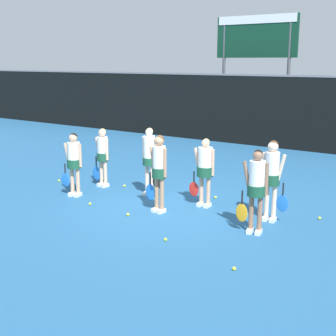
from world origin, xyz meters
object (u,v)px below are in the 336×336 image
Objects in this scene: scoreboard at (256,45)px; tennis_ball_4 at (128,214)px; player_2 at (256,185)px; tennis_ball_7 at (215,197)px; tennis_ball_6 at (320,218)px; player_4 at (150,156)px; player_5 at (205,167)px; player_1 at (159,167)px; tennis_ball_9 at (59,181)px; tennis_ball_1 at (155,189)px; tennis_ball_3 at (166,239)px; tennis_ball_0 at (124,186)px; player_3 at (103,153)px; player_0 at (74,159)px; tennis_ball_8 at (234,269)px; tennis_ball_2 at (90,204)px; player_6 at (272,174)px.

tennis_ball_4 is (2.09, -11.22, -4.06)m from scoreboard.
player_2 is 25.57× the size of tennis_ball_7.
tennis_ball_6 is at bearing 31.29° from tennis_ball_4.
scoreboard is 12.05m from player_2.
player_4 is 1.07× the size of player_5.
player_5 is 2.16m from tennis_ball_4.
player_1 reaches higher than tennis_ball_7.
tennis_ball_9 is (-7.29, -0.98, -0.00)m from tennis_ball_6.
tennis_ball_1 is (1.34, -9.14, -4.06)m from scoreboard.
player_1 is at bearing -108.54° from tennis_ball_7.
tennis_ball_7 is at bearing 67.35° from tennis_ball_4.
player_1 reaches higher than tennis_ball_3.
player_2 is at bearing -15.24° from tennis_ball_0.
tennis_ball_4 is at bearing -30.64° from player_3.
tennis_ball_0 is at bearing 58.30° from player_0.
player_3 is 25.48× the size of tennis_ball_9.
tennis_ball_1 is 3.66m from tennis_ball_3.
player_0 reaches higher than tennis_ball_8.
tennis_ball_3 is (2.85, -0.86, -0.00)m from tennis_ball_2.
tennis_ball_1 reaches higher than tennis_ball_2.
tennis_ball_8 is at bearing -83.93° from player_6.
scoreboard is 74.67× the size of tennis_ball_0.
player_3 reaches higher than tennis_ball_7.
tennis_ball_1 is at bearing 75.08° from tennis_ball_2.
player_5 is 2.95m from tennis_ball_2.
player_2 is 1.06× the size of player_3.
player_1 is 2.62m from tennis_ball_0.
player_6 is at bearing -63.29° from scoreboard.
scoreboard is at bearing 109.03° from tennis_ball_7.
player_1 is at bearing -42.55° from player_4.
player_4 is at bearing 65.93° from tennis_ball_2.
player_3 is at bearing 166.37° from player_1.
tennis_ball_6 is at bearing 10.99° from player_5.
player_2 is 4.25m from tennis_ball_2.
player_0 is 3.77m from tennis_ball_7.
tennis_ball_6 is (5.87, 0.62, -0.92)m from player_3.
tennis_ball_4 is (1.28, -0.10, 0.00)m from tennis_ball_2.
tennis_ball_4 is 1.05× the size of tennis_ball_7.
tennis_ball_0 is 1.11× the size of tennis_ball_9.
tennis_ball_6 is (2.10, 2.99, 0.00)m from tennis_ball_3.
player_4 reaches higher than player_3.
player_4 reaches higher than tennis_ball_4.
tennis_ball_2 is at bearing -52.96° from player_3.
player_2 is at bearing -118.31° from tennis_ball_6.
tennis_ball_0 is at bearing -169.96° from tennis_ball_7.
player_2 is at bearing 6.44° from player_1.
tennis_ball_0 is at bearing -87.39° from scoreboard.
player_2 is at bearing -9.36° from player_0.
tennis_ball_9 is (-1.96, -0.62, -0.00)m from tennis_ball_0.
tennis_ball_4 reaches higher than tennis_ball_8.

